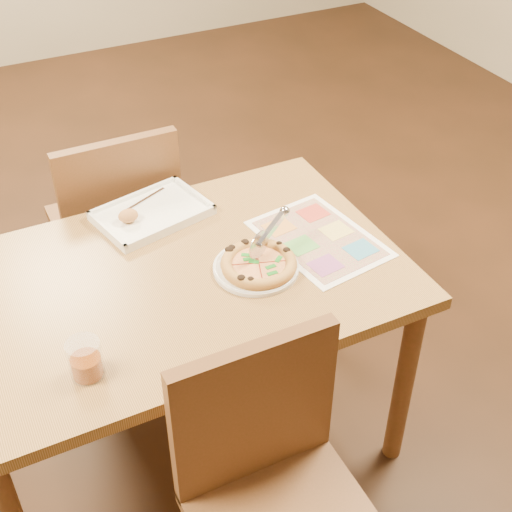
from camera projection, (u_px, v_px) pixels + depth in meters
name	position (u px, v px, depth m)	size (l,w,h in m)	color
room	(156.00, 66.00, 1.64)	(7.00, 7.00, 7.00)	black
dining_table	(177.00, 299.00, 2.08)	(1.30, 0.85, 0.72)	#A47841
chair_near	(271.00, 470.00, 1.70)	(0.42, 0.42, 0.47)	brown
chair_far	(118.00, 213.00, 2.55)	(0.42, 0.42, 0.47)	brown
plate	(256.00, 268.00, 2.05)	(0.25, 0.25, 0.01)	white
pizza	(259.00, 264.00, 2.03)	(0.22, 0.22, 0.03)	gold
pizza_cutter	(267.00, 234.00, 2.04)	(0.16, 0.09, 0.10)	silver
appetizer_tray	(150.00, 214.00, 2.25)	(0.38, 0.30, 0.06)	white
glass_tumbler	(86.00, 361.00, 1.71)	(0.08, 0.08, 0.10)	#7E3409
menu	(319.00, 238.00, 2.17)	(0.29, 0.40, 0.01)	white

